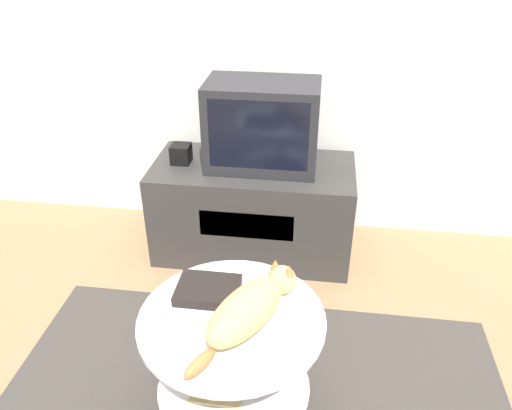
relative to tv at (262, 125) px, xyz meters
name	(u,v)px	position (x,y,z in m)	size (l,w,h in m)	color
wall_back	(291,0)	(0.10, 0.33, 0.55)	(8.00, 0.05, 2.60)	silver
tv_stand	(253,209)	(-0.05, -0.02, -0.49)	(1.07, 0.52, 0.53)	#33302D
tv	(262,125)	(0.00, 0.00, 0.00)	(0.56, 0.33, 0.45)	#232326
speaker	(181,154)	(-0.43, -0.02, -0.17)	(0.10, 0.10, 0.10)	black
coffee_table	(234,353)	(0.04, -1.11, -0.44)	(0.65, 0.65, 0.47)	#B2B2B7
dvd_box	(208,290)	(-0.07, -1.01, -0.24)	(0.22, 0.17, 0.04)	black
cat	(250,307)	(0.10, -1.12, -0.19)	(0.31, 0.52, 0.13)	tan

